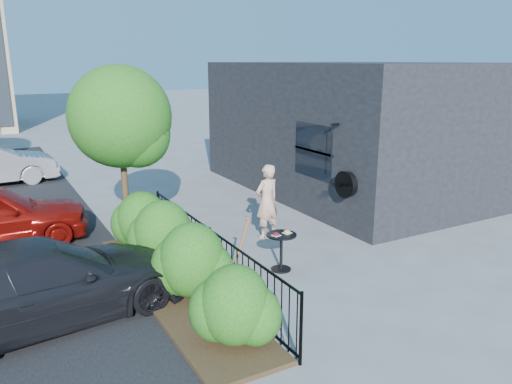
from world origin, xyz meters
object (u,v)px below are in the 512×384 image
patio_tree (124,123)px  car_darkgrey (42,283)px  cafe_table (281,245)px  woman (267,201)px  shovel (237,260)px

patio_tree → car_darkgrey: 4.11m
cafe_table → car_darkgrey: car_darkgrey is taller
patio_tree → cafe_table: bearing=-52.7°
patio_tree → car_darkgrey: patio_tree is taller
patio_tree → cafe_table: size_ratio=4.87×
woman → cafe_table: bearing=57.7°
shovel → car_darkgrey: size_ratio=0.31×
patio_tree → car_darkgrey: bearing=-128.0°
patio_tree → woman: (2.94, -1.08, -1.88)m
patio_tree → shovel: (0.98, -3.36, -2.13)m
cafe_table → shovel: (-1.23, -0.47, 0.11)m
cafe_table → patio_tree: bearing=127.3°
shovel → car_darkgrey: (-3.15, 0.58, 0.04)m
cafe_table → car_darkgrey: size_ratio=0.17×
patio_tree → shovel: 4.10m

